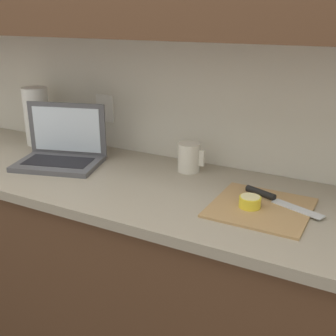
% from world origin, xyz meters
% --- Properties ---
extents(counter_unit, '(2.57, 0.60, 0.92)m').
position_xyz_m(counter_unit, '(-0.02, 0.00, 0.47)').
color(counter_unit, brown).
rests_on(counter_unit, ground_plane).
extents(laptop, '(0.38, 0.31, 0.24)m').
position_xyz_m(laptop, '(-0.35, 0.03, 0.98)').
color(laptop, '#515156').
rests_on(laptop, counter_unit).
extents(cutting_board, '(0.30, 0.30, 0.01)m').
position_xyz_m(cutting_board, '(0.50, -0.01, 0.92)').
color(cutting_board, tan).
rests_on(cutting_board, counter_unit).
extents(knife, '(0.27, 0.12, 0.02)m').
position_xyz_m(knife, '(0.50, 0.06, 0.94)').
color(knife, silver).
rests_on(knife, cutting_board).
extents(lemon_half_cut, '(0.07, 0.07, 0.04)m').
position_xyz_m(lemon_half_cut, '(0.47, -0.03, 0.95)').
color(lemon_half_cut, yellow).
rests_on(lemon_half_cut, cutting_board).
extents(measuring_cup, '(0.11, 0.09, 0.11)m').
position_xyz_m(measuring_cup, '(0.15, 0.19, 0.98)').
color(measuring_cup, silver).
rests_on(measuring_cup, counter_unit).
extents(paper_towel_roll, '(0.12, 0.12, 0.26)m').
position_xyz_m(paper_towel_roll, '(-0.63, 0.19, 1.05)').
color(paper_towel_roll, white).
rests_on(paper_towel_roll, counter_unit).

